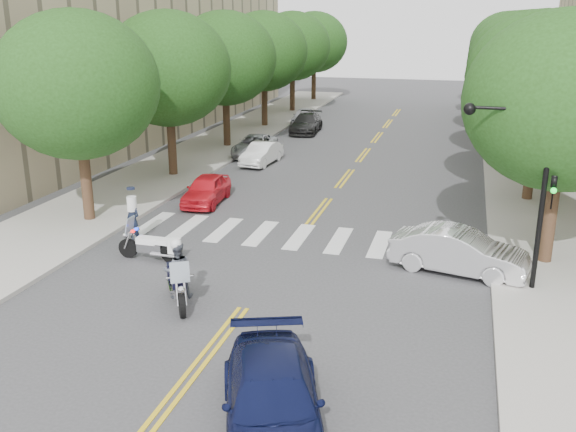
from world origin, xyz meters
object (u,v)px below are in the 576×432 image
at_px(motorcycle_parked, 154,246).
at_px(officer_standing, 133,221).
at_px(sedan_blue, 272,402).
at_px(convertible, 459,251).
at_px(motorcycle_police, 178,274).

xyz_separation_m(motorcycle_parked, officer_standing, (-1.58, 1.46, 0.34)).
bearing_deg(officer_standing, motorcycle_parked, -20.78).
height_order(officer_standing, sedan_blue, officer_standing).
distance_m(officer_standing, convertible, 11.76).
height_order(motorcycle_parked, convertible, motorcycle_parked).
distance_m(motorcycle_police, sedan_blue, 6.86).
relative_size(motorcycle_police, officer_standing, 1.31).
height_order(motorcycle_police, sedan_blue, motorcycle_police).
height_order(motorcycle_police, convertible, motorcycle_police).
bearing_deg(motorcycle_police, convertible, 179.86).
relative_size(motorcycle_police, sedan_blue, 0.46).
distance_m(motorcycle_parked, officer_standing, 2.18).
xyz_separation_m(convertible, sedan_blue, (-3.45, -9.82, -0.02)).
distance_m(motorcycle_parked, convertible, 10.32).
xyz_separation_m(motorcycle_parked, sedan_blue, (6.72, -8.10, 0.20)).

